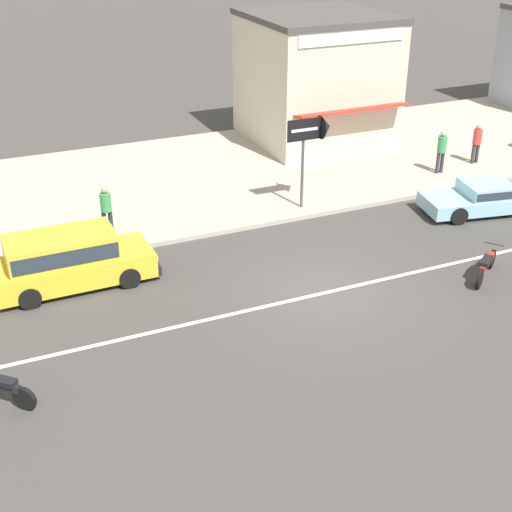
# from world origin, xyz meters

# --- Properties ---
(ground_plane) EXTENTS (160.00, 160.00, 0.00)m
(ground_plane) POSITION_xyz_m (0.00, 0.00, 0.00)
(ground_plane) COLOR #423F3D
(lane_centre_stripe) EXTENTS (50.40, 0.14, 0.01)m
(lane_centre_stripe) POSITION_xyz_m (0.00, 0.00, 0.00)
(lane_centre_stripe) COLOR silver
(lane_centre_stripe) RESTS_ON ground
(kerb_strip) EXTENTS (68.00, 10.00, 0.15)m
(kerb_strip) POSITION_xyz_m (0.00, 9.63, 0.07)
(kerb_strip) COLOR #ADA393
(kerb_strip) RESTS_ON ground
(sedan_pale_blue_0) EXTENTS (4.58, 2.41, 1.06)m
(sedan_pale_blue_0) POSITION_xyz_m (7.77, 2.76, 0.53)
(sedan_pale_blue_0) COLOR #93C6D6
(sedan_pale_blue_0) RESTS_ON ground
(minivan_yellow_1) EXTENTS (4.51, 1.89, 1.56)m
(minivan_yellow_1) POSITION_xyz_m (-6.32, 3.28, 0.84)
(minivan_yellow_1) COLOR yellow
(minivan_yellow_1) RESTS_ON ground
(motorcycle_2) EXTENTS (1.65, 1.26, 0.80)m
(motorcycle_2) POSITION_xyz_m (4.69, -1.05, 0.43)
(motorcycle_2) COLOR black
(motorcycle_2) RESTS_ON ground
(arrow_signboard) EXTENTS (1.58, 0.80, 3.17)m
(arrow_signboard) POSITION_xyz_m (2.59, 5.31, 2.80)
(arrow_signboard) COLOR #4C4C51
(arrow_signboard) RESTS_ON kerb_strip
(pedestrian_near_clock) EXTENTS (0.34, 0.34, 1.69)m
(pedestrian_near_clock) POSITION_xyz_m (8.43, 6.20, 1.13)
(pedestrian_near_clock) COLOR #333338
(pedestrian_near_clock) RESTS_ON kerb_strip
(pedestrian_mid_kerb) EXTENTS (0.34, 0.34, 1.60)m
(pedestrian_mid_kerb) POSITION_xyz_m (10.42, 6.57, 1.08)
(pedestrian_mid_kerb) COLOR #333338
(pedestrian_mid_kerb) RESTS_ON kerb_strip
(pedestrian_by_shop) EXTENTS (0.34, 0.34, 1.61)m
(pedestrian_by_shop) POSITION_xyz_m (-4.64, 5.86, 1.09)
(pedestrian_by_shop) COLOR #232838
(pedestrian_by_shop) RESTS_ON kerb_strip
(shopfront_corner_warung) EXTENTS (5.53, 6.40, 5.32)m
(shopfront_corner_warung) POSITION_xyz_m (6.00, 12.03, 2.81)
(shopfront_corner_warung) COLOR beige
(shopfront_corner_warung) RESTS_ON kerb_strip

